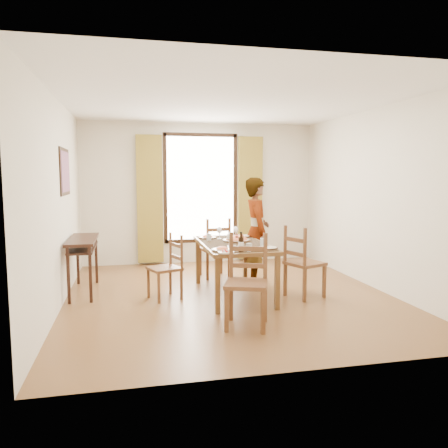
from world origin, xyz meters
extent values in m
plane|color=brown|center=(0.00, 0.00, 0.00)|extent=(5.00, 5.00, 0.00)
cube|color=silver|center=(0.00, 2.50, 1.35)|extent=(4.50, 0.10, 2.70)
cube|color=silver|center=(0.00, -2.50, 1.35)|extent=(4.50, 0.10, 2.70)
cube|color=silver|center=(-2.25, 0.00, 1.35)|extent=(0.10, 5.00, 2.70)
cube|color=silver|center=(2.25, 0.00, 1.35)|extent=(0.10, 5.00, 2.70)
cube|color=white|center=(0.00, 0.00, 2.72)|extent=(4.50, 5.00, 0.04)
cube|color=white|center=(0.00, 2.47, 1.45)|extent=(1.30, 0.04, 2.00)
cube|color=olive|center=(-0.98, 2.41, 1.25)|extent=(0.48, 0.10, 2.40)
cube|color=olive|center=(0.98, 2.41, 1.25)|extent=(0.48, 0.10, 2.40)
cube|color=black|center=(-2.24, 0.60, 1.75)|extent=(0.02, 0.86, 0.66)
cube|color=#BE4523|center=(-2.23, 0.60, 1.75)|extent=(0.01, 0.76, 0.56)
cube|color=black|center=(-2.03, 0.60, 0.78)|extent=(0.38, 1.20, 0.04)
cube|color=black|center=(-2.03, 0.60, 0.66)|extent=(0.34, 1.10, 0.03)
cube|color=black|center=(-2.17, 0.05, 0.38)|extent=(0.04, 0.04, 0.76)
cube|color=black|center=(-2.17, 1.15, 0.38)|extent=(0.04, 0.04, 0.76)
cube|color=black|center=(-1.89, 0.05, 0.38)|extent=(0.04, 0.04, 0.76)
cube|color=black|center=(-1.89, 1.15, 0.38)|extent=(0.04, 0.04, 0.76)
cube|color=brown|center=(0.06, 0.00, 0.72)|extent=(0.89, 1.68, 0.05)
cube|color=black|center=(0.06, 0.00, 0.75)|extent=(0.82, 1.54, 0.01)
cube|color=brown|center=(-0.32, -0.78, 0.35)|extent=(0.06, 0.06, 0.70)
cube|color=brown|center=(-0.32, 0.78, 0.35)|extent=(0.06, 0.06, 0.70)
cube|color=brown|center=(0.45, -0.78, 0.35)|extent=(0.06, 0.06, 0.70)
cube|color=brown|center=(0.45, 0.78, 0.35)|extent=(0.06, 0.06, 0.70)
cube|color=brown|center=(-0.91, 0.03, 0.42)|extent=(0.51, 0.51, 0.04)
cube|color=brown|center=(-1.13, 0.12, 0.21)|extent=(0.04, 0.04, 0.42)
cube|color=brown|center=(-0.81, 0.25, 0.21)|extent=(0.04, 0.04, 0.42)
cube|color=brown|center=(-1.00, -0.19, 0.21)|extent=(0.04, 0.04, 0.42)
cube|color=brown|center=(-0.69, -0.07, 0.21)|extent=(0.04, 0.04, 0.42)
cube|color=brown|center=(-0.80, 0.25, 0.66)|extent=(0.03, 0.03, 0.47)
cube|color=brown|center=(-0.68, -0.07, 0.66)|extent=(0.03, 0.03, 0.47)
cube|color=brown|center=(-0.74, 0.09, 0.56)|extent=(0.14, 0.32, 0.05)
cube|color=brown|center=(-0.74, 0.09, 0.73)|extent=(0.14, 0.32, 0.05)
cube|color=brown|center=(0.02, 1.17, 0.47)|extent=(0.50, 0.50, 0.04)
cube|color=brown|center=(0.18, 1.39, 0.24)|extent=(0.04, 0.04, 0.47)
cube|color=brown|center=(0.24, 1.01, 0.24)|extent=(0.04, 0.04, 0.47)
cube|color=brown|center=(-0.20, 1.33, 0.24)|extent=(0.04, 0.04, 0.47)
cube|color=brown|center=(-0.14, 0.96, 0.24)|extent=(0.04, 0.04, 0.47)
cube|color=brown|center=(0.24, 1.00, 0.74)|extent=(0.04, 0.04, 0.53)
cube|color=brown|center=(-0.14, 0.95, 0.74)|extent=(0.04, 0.04, 0.53)
cube|color=brown|center=(0.05, 0.98, 0.63)|extent=(0.38, 0.08, 0.05)
cube|color=brown|center=(0.05, 0.98, 0.82)|extent=(0.38, 0.08, 0.05)
cube|color=brown|center=(-0.10, -1.31, 0.49)|extent=(0.59, 0.59, 0.04)
cube|color=brown|center=(-0.36, -1.43, 0.25)|extent=(0.04, 0.04, 0.49)
cube|color=brown|center=(-0.22, -1.06, 0.25)|extent=(0.04, 0.04, 0.49)
cube|color=brown|center=(0.01, -1.57, 0.25)|extent=(0.04, 0.04, 0.49)
cube|color=brown|center=(0.15, -1.19, 0.25)|extent=(0.04, 0.04, 0.49)
cube|color=brown|center=(-0.22, -1.05, 0.77)|extent=(0.04, 0.04, 0.55)
cube|color=brown|center=(0.15, -1.18, 0.77)|extent=(0.04, 0.04, 0.55)
cube|color=brown|center=(-0.03, -1.12, 0.66)|extent=(0.38, 0.16, 0.05)
cube|color=brown|center=(-0.03, -1.12, 0.86)|extent=(0.38, 0.16, 0.05)
cube|color=brown|center=(1.02, -0.30, 0.48)|extent=(0.58, 0.58, 0.04)
cube|color=brown|center=(1.27, -0.40, 0.24)|extent=(0.04, 0.04, 0.48)
cube|color=brown|center=(0.92, -0.54, 0.24)|extent=(0.04, 0.04, 0.48)
cube|color=brown|center=(1.12, -0.05, 0.24)|extent=(0.04, 0.04, 0.48)
cube|color=brown|center=(0.77, -0.19, 0.24)|extent=(0.04, 0.04, 0.48)
cube|color=brown|center=(0.91, -0.55, 0.74)|extent=(0.04, 0.04, 0.53)
cube|color=brown|center=(0.76, -0.20, 0.74)|extent=(0.04, 0.04, 0.53)
cube|color=brown|center=(0.83, -0.37, 0.64)|extent=(0.17, 0.36, 0.05)
cube|color=brown|center=(0.83, -0.37, 0.83)|extent=(0.17, 0.36, 0.05)
imported|color=gray|center=(0.57, 0.56, 0.83)|extent=(0.67, 0.49, 1.67)
cylinder|color=silver|center=(0.39, -0.33, 0.81)|extent=(0.07, 0.07, 0.10)
cylinder|color=silver|center=(-0.23, 0.30, 0.81)|extent=(0.07, 0.07, 0.10)
cylinder|color=silver|center=(0.09, -0.72, 0.81)|extent=(0.07, 0.07, 0.10)
camera|label=1|loc=(-1.36, -5.91, 1.70)|focal=35.00mm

